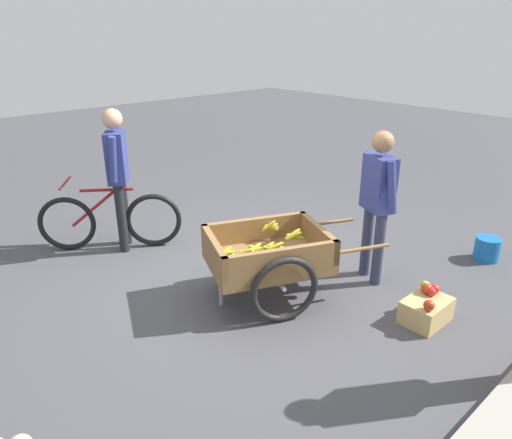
% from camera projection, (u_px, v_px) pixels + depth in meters
% --- Properties ---
extents(ground_plane, '(24.00, 24.00, 0.00)m').
position_uv_depth(ground_plane, '(249.00, 282.00, 4.97)').
color(ground_plane, '#47474C').
extents(fruit_cart, '(1.82, 1.36, 0.73)m').
position_uv_depth(fruit_cart, '(268.00, 257.00, 4.53)').
color(fruit_cart, olive).
rests_on(fruit_cart, ground).
extents(vendor_person, '(0.32, 0.54, 1.57)m').
position_uv_depth(vendor_person, '(378.00, 195.00, 4.69)').
color(vendor_person, '#333851').
rests_on(vendor_person, ground).
extents(bicycle, '(1.38, 1.02, 0.85)m').
position_uv_depth(bicycle, '(110.00, 220.00, 5.61)').
color(bicycle, black).
rests_on(bicycle, ground).
extents(cyclist_person, '(0.36, 0.50, 1.65)m').
position_uv_depth(cyclist_person, '(118.00, 167.00, 5.39)').
color(cyclist_person, black).
rests_on(cyclist_person, ground).
extents(plastic_bucket, '(0.28, 0.28, 0.27)m').
position_uv_depth(plastic_bucket, '(487.00, 249.00, 5.40)').
color(plastic_bucket, '#1966B2').
rests_on(plastic_bucket, ground).
extents(apple_crate, '(0.44, 0.32, 0.32)m').
position_uv_depth(apple_crate, '(426.00, 308.00, 4.27)').
color(apple_crate, tan).
rests_on(apple_crate, ground).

